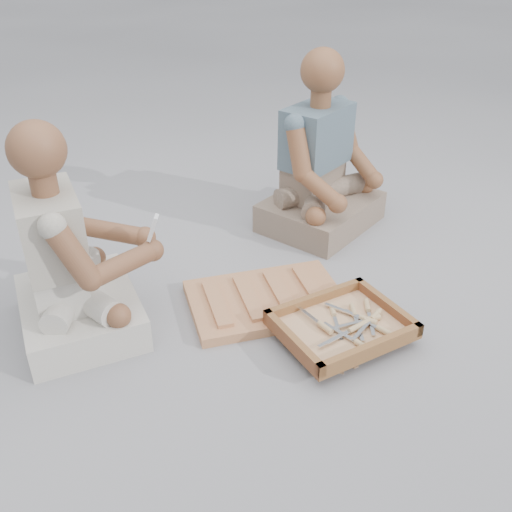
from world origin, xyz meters
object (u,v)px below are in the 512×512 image
object	(u,v)px
carved_panel	(266,300)
craftsman	(70,265)
companion	(321,171)
tool_tray	(341,326)

from	to	relation	value
carved_panel	craftsman	bearing A→B (deg)	174.21
carved_panel	companion	world-z (taller)	companion
carved_panel	craftsman	distance (m)	0.79
craftsman	carved_panel	bearing A→B (deg)	77.00
carved_panel	companion	xyz separation A→B (m)	(0.48, 0.61, 0.27)
tool_tray	craftsman	distance (m)	1.04
carved_panel	tool_tray	bearing A→B (deg)	-56.31
tool_tray	craftsman	bearing A→B (deg)	158.25
craftsman	companion	size ratio (longest dim) A/B	0.94
craftsman	companion	world-z (taller)	companion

